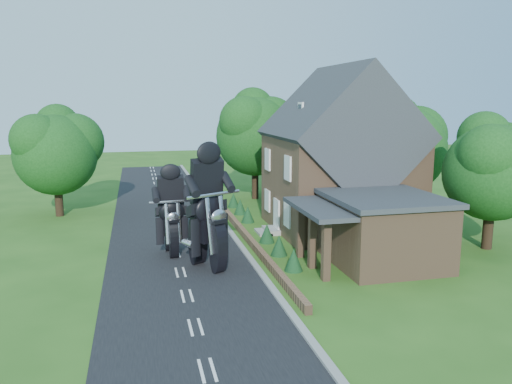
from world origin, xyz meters
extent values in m
plane|color=#285317|center=(0.00, 0.00, 0.00)|extent=(120.00, 120.00, 0.00)
cube|color=black|center=(0.00, 0.00, 0.01)|extent=(7.00, 80.00, 0.02)
cube|color=gray|center=(3.65, 0.00, 0.06)|extent=(0.30, 80.00, 0.12)
cube|color=brown|center=(4.30, 5.00, 0.20)|extent=(0.30, 22.00, 0.40)
cube|color=brown|center=(10.50, 6.00, 3.00)|extent=(8.00, 8.00, 6.00)
cube|color=#2A2D32|center=(10.50, 6.00, 6.00)|extent=(8.48, 8.64, 8.48)
cube|color=brown|center=(12.50, 6.00, 9.20)|extent=(0.60, 0.90, 1.60)
cube|color=white|center=(7.90, 6.00, 7.50)|extent=(0.12, 0.80, 0.90)
cube|color=black|center=(7.84, 6.00, 7.50)|extent=(0.04, 0.55, 0.65)
cube|color=white|center=(6.44, 6.00, 1.05)|extent=(0.10, 1.10, 2.10)
cube|color=gray|center=(6.10, 6.00, 0.15)|extent=(0.80, 1.60, 0.30)
cube|color=gray|center=(5.60, 6.00, 0.07)|extent=(0.80, 1.60, 0.15)
cube|color=white|center=(6.44, 3.80, 1.60)|extent=(0.10, 1.10, 1.40)
cube|color=black|center=(6.42, 3.80, 1.60)|extent=(0.04, 0.92, 1.22)
cube|color=white|center=(6.44, 8.20, 1.60)|extent=(0.10, 1.10, 1.40)
cube|color=black|center=(6.42, 8.20, 1.60)|extent=(0.04, 0.92, 1.22)
cube|color=white|center=(6.44, 3.80, 4.30)|extent=(0.10, 1.10, 1.40)
cube|color=black|center=(6.42, 3.80, 4.30)|extent=(0.04, 0.92, 1.22)
cube|color=white|center=(6.44, 8.20, 4.30)|extent=(0.10, 1.10, 1.40)
cube|color=black|center=(6.42, 8.20, 4.30)|extent=(0.04, 0.92, 1.22)
cube|color=brown|center=(10.00, -0.80, 1.60)|extent=(5.00, 5.60, 3.20)
cube|color=#2A2D32|center=(10.00, -0.80, 3.32)|extent=(5.30, 5.94, 0.24)
cube|color=#2A2D32|center=(6.90, -0.80, 2.95)|extent=(2.60, 5.32, 0.22)
cube|color=brown|center=(6.30, -2.60, 1.40)|extent=(0.35, 0.35, 2.80)
cube|color=brown|center=(6.30, -0.80, 1.40)|extent=(0.35, 0.35, 2.80)
cube|color=brown|center=(6.30, 1.00, 1.40)|extent=(0.35, 0.35, 2.80)
cylinder|color=black|center=(17.00, 0.00, 1.40)|extent=(0.56, 0.56, 2.80)
sphere|color=#123F13|center=(17.00, 0.00, 4.23)|extent=(5.20, 5.20, 5.20)
sphere|color=#123F13|center=(18.17, 0.52, 5.01)|extent=(3.74, 3.74, 3.74)
sphere|color=#123F13|center=(16.09, -0.78, 5.27)|extent=(3.22, 3.22, 3.22)
sphere|color=#123F13|center=(17.10, 1.04, 6.05)|extent=(2.86, 2.86, 2.86)
cylinder|color=black|center=(16.50, 8.50, 1.50)|extent=(0.56, 0.56, 3.00)
sphere|color=#123F13|center=(16.50, 8.50, 4.65)|extent=(6.00, 6.00, 6.00)
sphere|color=#123F13|center=(17.85, 9.10, 5.55)|extent=(4.32, 4.32, 4.32)
sphere|color=#123F13|center=(15.45, 7.60, 5.85)|extent=(3.72, 3.72, 3.72)
sphere|color=#123F13|center=(16.60, 9.70, 6.75)|extent=(3.30, 3.30, 3.30)
cylinder|color=black|center=(14.00, 16.00, 1.80)|extent=(0.56, 0.56, 3.60)
sphere|color=#123F13|center=(14.00, 16.00, 5.58)|extent=(7.20, 7.20, 7.20)
sphere|color=#123F13|center=(15.62, 16.72, 6.66)|extent=(5.18, 5.18, 5.18)
sphere|color=#123F13|center=(12.74, 14.92, 7.02)|extent=(4.46, 4.46, 4.46)
sphere|color=#123F13|center=(14.10, 17.44, 8.10)|extent=(3.96, 3.96, 3.96)
cylinder|color=black|center=(8.00, 17.00, 1.70)|extent=(0.56, 0.56, 3.40)
sphere|color=#123F13|center=(8.00, 17.00, 5.16)|extent=(6.40, 6.40, 6.40)
sphere|color=#123F13|center=(9.44, 17.64, 6.12)|extent=(4.61, 4.61, 4.61)
sphere|color=#123F13|center=(6.88, 16.04, 6.44)|extent=(3.97, 3.97, 3.97)
sphere|color=#123F13|center=(8.10, 18.28, 7.40)|extent=(3.52, 3.52, 3.52)
cylinder|color=black|center=(-7.00, 14.00, 1.40)|extent=(0.56, 0.56, 2.80)
sphere|color=#123F13|center=(-7.00, 14.00, 4.34)|extent=(5.60, 5.60, 5.60)
sphere|color=#123F13|center=(-5.74, 14.56, 5.18)|extent=(4.03, 4.03, 4.03)
sphere|color=#123F13|center=(-7.98, 13.16, 5.46)|extent=(3.47, 3.47, 3.47)
sphere|color=#123F13|center=(-6.90, 15.12, 6.30)|extent=(3.08, 3.08, 3.08)
cone|color=#103217|center=(5.30, -1.00, 0.55)|extent=(0.90, 0.90, 1.10)
cone|color=#103217|center=(5.30, 1.50, 0.55)|extent=(0.90, 0.90, 1.10)
cone|color=#103217|center=(5.30, 4.00, 0.55)|extent=(0.90, 0.90, 1.10)
cone|color=#103217|center=(5.30, 9.00, 0.55)|extent=(0.90, 0.90, 1.10)
cone|color=#103217|center=(5.30, 11.50, 0.55)|extent=(0.90, 0.90, 1.10)
cone|color=#103217|center=(5.30, 14.00, 0.55)|extent=(0.90, 0.90, 1.10)
camera|label=1|loc=(-1.82, -22.77, 8.00)|focal=35.00mm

